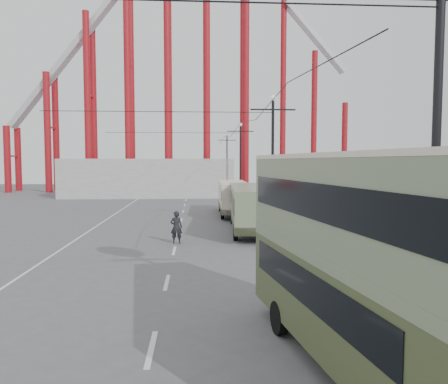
{
  "coord_description": "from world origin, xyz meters",
  "views": [
    {
      "loc": [
        0.1,
        -12.65,
        4.66
      ],
      "look_at": [
        1.68,
        10.98,
        3.0
      ],
      "focal_mm": 35.0,
      "sensor_mm": 36.0,
      "label": 1
    }
  ],
  "objects": [
    {
      "name": "single_decker_cream",
      "position": [
        3.43,
        25.29,
        1.61
      ],
      "size": [
        2.58,
        9.25,
        2.86
      ],
      "rotation": [
        0.0,
        0.0,
        -0.03
      ],
      "color": "beige",
      "rests_on": "ground"
    },
    {
      "name": "lamp_post_far",
      "position": [
        5.6,
        40.0,
        4.68
      ],
      "size": [
        3.2,
        0.44,
        9.32
      ],
      "color": "black",
      "rests_on": "ground"
    },
    {
      "name": "lamp_post_mid",
      "position": [
        5.6,
        18.0,
        4.68
      ],
      "size": [
        3.2,
        0.44,
        9.32
      ],
      "color": "black",
      "rests_on": "ground"
    },
    {
      "name": "road_markings",
      "position": [
        -0.86,
        19.7,
        0.01
      ],
      "size": [
        12.52,
        120.0,
        0.01
      ],
      "color": "silver",
      "rests_on": "ground"
    },
    {
      "name": "pedestrian",
      "position": [
        -0.96,
        12.08,
        0.93
      ],
      "size": [
        0.69,
        0.46,
        1.86
      ],
      "primitive_type": "imported",
      "rotation": [
        0.0,
        0.0,
        3.11
      ],
      "color": "black",
      "rests_on": "ground"
    },
    {
      "name": "double_decker_bus",
      "position": [
        3.7,
        -3.66,
        2.71
      ],
      "size": [
        3.45,
        9.24,
        4.84
      ],
      "rotation": [
        0.0,
        0.0,
        0.13
      ],
      "color": "#404726",
      "rests_on": "ground"
    },
    {
      "name": "ground",
      "position": [
        0.0,
        0.0,
        0.0
      ],
      "size": [
        160.0,
        160.0,
        0.0
      ],
      "primitive_type": "plane",
      "color": "#535355",
      "rests_on": "ground"
    },
    {
      "name": "single_decker_green",
      "position": [
        3.79,
        16.32,
        1.69
      ],
      "size": [
        3.06,
        10.7,
        2.99
      ],
      "rotation": [
        0.0,
        0.0,
        -0.06
      ],
      "color": "#697C5A",
      "rests_on": "ground"
    },
    {
      "name": "roller_coaster",
      "position": [
        -2.49,
        56.89,
        22.92
      ],
      "size": [
        52.95,
        5.0,
        55.48
      ],
      "color": "maroon",
      "rests_on": "ground"
    },
    {
      "name": "fairground_shed",
      "position": [
        -6.0,
        47.0,
        2.5
      ],
      "size": [
        22.0,
        10.0,
        5.0
      ],
      "primitive_type": "cube",
      "color": "#9B9B96",
      "rests_on": "ground"
    },
    {
      "name": "lamp_post_distant",
      "position": [
        5.6,
        62.0,
        4.68
      ],
      "size": [
        3.2,
        0.44,
        9.32
      ],
      "color": "black",
      "rests_on": "ground"
    },
    {
      "name": "lamp_post_near",
      "position": [
        5.6,
        -3.0,
        7.86
      ],
      "size": [
        3.2,
        0.44,
        10.8
      ],
      "color": "black",
      "rests_on": "ground"
    }
  ]
}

